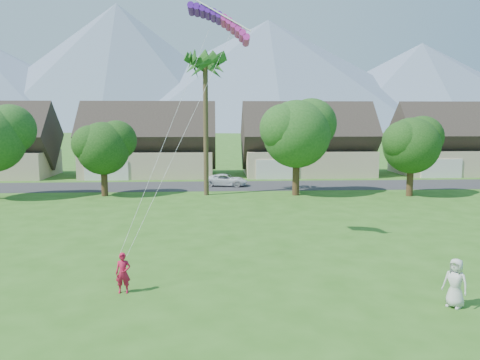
{
  "coord_description": "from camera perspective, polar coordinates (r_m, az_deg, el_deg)",
  "views": [
    {
      "loc": [
        -1.27,
        -13.04,
        6.87
      ],
      "look_at": [
        0.0,
        10.0,
        3.8
      ],
      "focal_mm": 35.0,
      "sensor_mm": 36.0,
      "label": 1
    }
  ],
  "objects": [
    {
      "name": "ground",
      "position": [
        14.8,
        2.27,
        -20.09
      ],
      "size": [
        500.0,
        500.0,
        0.0
      ],
      "primitive_type": "plane",
      "color": "#2D6019",
      "rests_on": "ground"
    },
    {
      "name": "street",
      "position": [
        47.56,
        -1.6,
        -0.72
      ],
      "size": [
        90.0,
        7.0,
        0.01
      ],
      "primitive_type": "cube",
      "color": "#2D2D30",
      "rests_on": "ground"
    },
    {
      "name": "kite_flyer",
      "position": [
        19.32,
        -14.06,
        -10.94
      ],
      "size": [
        0.59,
        0.39,
        1.62
      ],
      "primitive_type": "imported",
      "rotation": [
        0.0,
        0.0,
        0.0
      ],
      "color": "#B51436",
      "rests_on": "ground"
    },
    {
      "name": "watcher",
      "position": [
        19.11,
        24.77,
        -11.33
      ],
      "size": [
        1.02,
        1.05,
        1.82
      ],
      "primitive_type": "imported",
      "rotation": [
        0.0,
        0.0,
        -0.86
      ],
      "color": "beige",
      "rests_on": "ground"
    },
    {
      "name": "parked_car",
      "position": [
        47.48,
        -1.7,
        -0.01
      ],
      "size": [
        4.6,
        2.72,
        1.2
      ],
      "primitive_type": "imported",
      "rotation": [
        0.0,
        0.0,
        1.39
      ],
      "color": "white",
      "rests_on": "ground"
    },
    {
      "name": "mountain_ridge",
      "position": [
        274.19,
        -0.73,
        12.23
      ],
      "size": [
        540.0,
        240.0,
        70.0
      ],
      "color": "slate",
      "rests_on": "ground"
    },
    {
      "name": "houses_row",
      "position": [
        56.17,
        -1.36,
        4.08
      ],
      "size": [
        72.75,
        8.19,
        8.86
      ],
      "color": "beige",
      "rests_on": "ground"
    },
    {
      "name": "tree_row",
      "position": [
        41.01,
        -2.99,
        4.8
      ],
      "size": [
        62.27,
        6.67,
        8.45
      ],
      "color": "#47301C",
      "rests_on": "ground"
    },
    {
      "name": "fan_palm",
      "position": [
        41.84,
        -4.27,
        14.33
      ],
      "size": [
        3.0,
        3.0,
        13.8
      ],
      "color": "#4C3D26",
      "rests_on": "ground"
    },
    {
      "name": "parafoil_kite",
      "position": [
        24.86,
        -2.26,
        18.96
      ],
      "size": [
        3.56,
        1.22,
        0.5
      ],
      "rotation": [
        0.0,
        0.0,
        -0.13
      ],
      "color": "#5516A9",
      "rests_on": "ground"
    }
  ]
}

